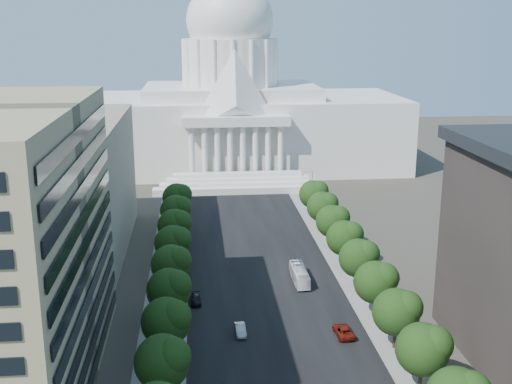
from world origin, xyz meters
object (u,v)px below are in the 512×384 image
object	(u,v)px
car_dark_b	(196,300)
city_bus	(299,275)
car_silver	(240,330)
car_red	(343,331)

from	to	relation	value
car_dark_b	city_bus	world-z (taller)	city_bus
car_silver	car_red	bearing A→B (deg)	-9.63
car_silver	city_bus	distance (m)	25.02
car_red	city_bus	bearing A→B (deg)	-84.09
car_silver	car_dark_b	world-z (taller)	car_silver
car_dark_b	city_bus	xyz separation A→B (m)	(20.73, 8.22, 0.84)
car_silver	city_bus	size ratio (longest dim) A/B	0.43
car_dark_b	city_bus	distance (m)	22.32
car_red	car_dark_b	world-z (taller)	car_red
car_red	car_dark_b	bearing A→B (deg)	-34.58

